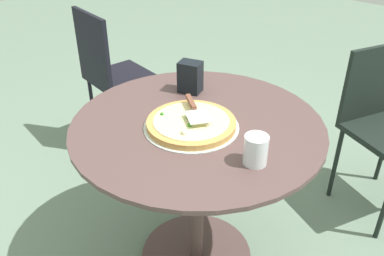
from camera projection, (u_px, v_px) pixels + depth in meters
The scene contains 7 objects.
ground_plane at pixel (196, 255), 1.98m from camera, with size 10.00×10.00×0.00m, color slate.
patio_table at pixel (197, 162), 1.69m from camera, with size 0.98×0.98×0.73m.
pizza_on_tray at pixel (192, 124), 1.56m from camera, with size 0.36×0.36×0.05m.
pizza_server at pixel (194, 109), 1.58m from camera, with size 0.16×0.20×0.02m.
drinking_cup at pixel (256, 150), 1.35m from camera, with size 0.08×0.08×0.10m, color silver.
napkin_dispenser at pixel (190, 77), 1.79m from camera, with size 0.10×0.07×0.14m, color black.
patio_chair_near at pixel (110, 69), 2.57m from camera, with size 0.42×0.42×0.88m.
Camera 1 is at (-1.07, -0.85, 1.55)m, focal length 38.91 mm.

